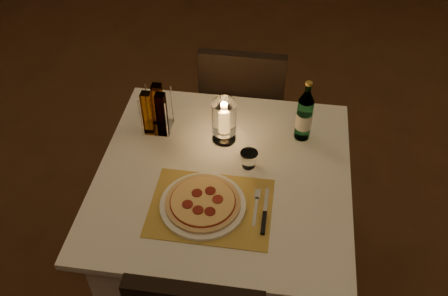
# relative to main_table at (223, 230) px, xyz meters

# --- Properties ---
(floor) EXTENTS (8.00, 10.00, 0.02)m
(floor) POSITION_rel_main_table_xyz_m (0.24, 0.38, -0.38)
(floor) COLOR #4A2A18
(floor) RESTS_ON ground
(main_table) EXTENTS (1.00, 1.00, 0.74)m
(main_table) POSITION_rel_main_table_xyz_m (0.00, 0.00, 0.00)
(main_table) COLOR silver
(main_table) RESTS_ON ground
(chair_far) EXTENTS (0.42, 0.42, 0.90)m
(chair_far) POSITION_rel_main_table_xyz_m (-0.00, 0.71, 0.18)
(chair_far) COLOR black
(chair_far) RESTS_ON ground
(placemat) EXTENTS (0.45, 0.34, 0.00)m
(placemat) POSITION_rel_main_table_xyz_m (-0.02, -0.18, 0.37)
(placemat) COLOR #B7943F
(placemat) RESTS_ON main_table
(plate) EXTENTS (0.32, 0.32, 0.01)m
(plate) POSITION_rel_main_table_xyz_m (-0.05, -0.18, 0.38)
(plate) COLOR white
(plate) RESTS_ON placemat
(pizza) EXTENTS (0.28, 0.28, 0.02)m
(pizza) POSITION_rel_main_table_xyz_m (-0.05, -0.18, 0.39)
(pizza) COLOR #D8B77F
(pizza) RESTS_ON plate
(fork) EXTENTS (0.02, 0.18, 0.00)m
(fork) POSITION_rel_main_table_xyz_m (0.15, -0.15, 0.37)
(fork) COLOR silver
(fork) RESTS_ON placemat
(knife) EXTENTS (0.02, 0.22, 0.01)m
(knife) POSITION_rel_main_table_xyz_m (0.18, -0.21, 0.37)
(knife) COLOR black
(knife) RESTS_ON placemat
(tumbler) EXTENTS (0.07, 0.07, 0.07)m
(tumbler) POSITION_rel_main_table_xyz_m (0.09, 0.06, 0.40)
(tumbler) COLOR white
(tumbler) RESTS_ON main_table
(water_bottle) EXTENTS (0.07, 0.07, 0.28)m
(water_bottle) POSITION_rel_main_table_xyz_m (0.30, 0.26, 0.48)
(water_bottle) COLOR #5BAA78
(water_bottle) RESTS_ON main_table
(hurricane_candle) EXTENTS (0.10, 0.10, 0.20)m
(hurricane_candle) POSITION_rel_main_table_xyz_m (-0.03, 0.20, 0.48)
(hurricane_candle) COLOR white
(hurricane_candle) RESTS_ON main_table
(cruet_caddy) EXTENTS (0.12, 0.12, 0.21)m
(cruet_caddy) POSITION_rel_main_table_xyz_m (-0.32, 0.22, 0.46)
(cruet_caddy) COLOR white
(cruet_caddy) RESTS_ON main_table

